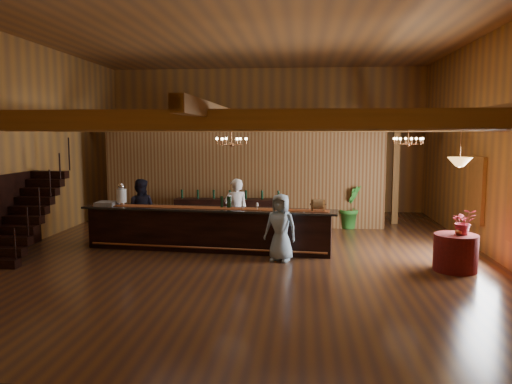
# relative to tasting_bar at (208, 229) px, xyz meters

# --- Properties ---
(floor) EXTENTS (14.00, 14.00, 0.00)m
(floor) POSITION_rel_tasting_bar_xyz_m (1.02, -0.09, -0.56)
(floor) COLOR #40261B
(floor) RESTS_ON ground
(ceiling) EXTENTS (14.00, 14.00, 0.00)m
(ceiling) POSITION_rel_tasting_bar_xyz_m (1.02, -0.09, 4.94)
(ceiling) COLOR #976230
(ceiling) RESTS_ON wall_back
(wall_back) EXTENTS (12.00, 0.10, 5.50)m
(wall_back) POSITION_rel_tasting_bar_xyz_m (1.02, 6.91, 2.19)
(wall_back) COLOR #A56E2C
(wall_back) RESTS_ON floor
(wall_front) EXTENTS (12.00, 0.10, 5.50)m
(wall_front) POSITION_rel_tasting_bar_xyz_m (1.02, -7.09, 2.19)
(wall_front) COLOR #A56E2C
(wall_front) RESTS_ON floor
(wall_left) EXTENTS (0.10, 14.00, 5.50)m
(wall_left) POSITION_rel_tasting_bar_xyz_m (-4.98, -0.09, 2.19)
(wall_left) COLOR #A56E2C
(wall_left) RESTS_ON floor
(wall_right) EXTENTS (0.10, 14.00, 5.50)m
(wall_right) POSITION_rel_tasting_bar_xyz_m (7.02, -0.09, 2.19)
(wall_right) COLOR #A56E2C
(wall_right) RESTS_ON floor
(beam_grid) EXTENTS (11.90, 13.90, 0.39)m
(beam_grid) POSITION_rel_tasting_bar_xyz_m (1.02, 0.41, 2.68)
(beam_grid) COLOR #9E622B
(beam_grid) RESTS_ON wall_left
(support_posts) EXTENTS (9.20, 10.20, 3.20)m
(support_posts) POSITION_rel_tasting_bar_xyz_m (1.02, -0.59, 1.04)
(support_posts) COLOR #9E622B
(support_posts) RESTS_ON floor
(partition_wall) EXTENTS (9.00, 0.18, 3.10)m
(partition_wall) POSITION_rel_tasting_bar_xyz_m (0.52, 3.41, 0.99)
(partition_wall) COLOR brown
(partition_wall) RESTS_ON floor
(window_right_back) EXTENTS (0.12, 1.05, 1.75)m
(window_right_back) POSITION_rel_tasting_bar_xyz_m (6.97, 0.91, 0.99)
(window_right_back) COLOR white
(window_right_back) RESTS_ON wall_right
(staircase) EXTENTS (1.00, 2.80, 2.00)m
(staircase) POSITION_rel_tasting_bar_xyz_m (-4.43, -0.83, 0.44)
(staircase) COLOR black
(staircase) RESTS_ON floor
(backroom_boxes) EXTENTS (4.10, 0.60, 1.10)m
(backroom_boxes) POSITION_rel_tasting_bar_xyz_m (0.72, 5.41, -0.03)
(backroom_boxes) COLOR black
(backroom_boxes) RESTS_ON floor
(tasting_bar) EXTENTS (6.68, 1.47, 1.12)m
(tasting_bar) POSITION_rel_tasting_bar_xyz_m (0.00, 0.00, 0.00)
(tasting_bar) COLOR black
(tasting_bar) RESTS_ON floor
(beverage_dispenser) EXTENTS (0.26, 0.26, 0.60)m
(beverage_dispenser) POSITION_rel_tasting_bar_xyz_m (-2.38, 0.28, 0.83)
(beverage_dispenser) COLOR silver
(beverage_dispenser) RESTS_ON tasting_bar
(glass_rack_tray) EXTENTS (0.50, 0.50, 0.10)m
(glass_rack_tray) POSITION_rel_tasting_bar_xyz_m (-2.77, 0.22, 0.59)
(glass_rack_tray) COLOR gray
(glass_rack_tray) RESTS_ON tasting_bar
(raffle_drum) EXTENTS (0.34, 0.24, 0.30)m
(raffle_drum) POSITION_rel_tasting_bar_xyz_m (2.81, -0.32, 0.72)
(raffle_drum) COLOR brown
(raffle_drum) RESTS_ON tasting_bar
(bar_bottle_0) EXTENTS (0.07, 0.07, 0.30)m
(bar_bottle_0) POSITION_rel_tasting_bar_xyz_m (0.36, 0.09, 0.69)
(bar_bottle_0) COLOR black
(bar_bottle_0) RESTS_ON tasting_bar
(bar_bottle_1) EXTENTS (0.07, 0.07, 0.30)m
(bar_bottle_1) POSITION_rel_tasting_bar_xyz_m (0.53, 0.08, 0.69)
(bar_bottle_1) COLOR black
(bar_bottle_1) RESTS_ON tasting_bar
(bar_bottle_2) EXTENTS (0.07, 0.07, 0.30)m
(bar_bottle_2) POSITION_rel_tasting_bar_xyz_m (0.57, 0.07, 0.69)
(bar_bottle_2) COLOR black
(bar_bottle_2) RESTS_ON tasting_bar
(backbar_shelf) EXTENTS (3.47, 0.64, 0.97)m
(backbar_shelf) POSITION_rel_tasting_bar_xyz_m (0.16, 2.87, -0.08)
(backbar_shelf) COLOR black
(backbar_shelf) RESTS_ON floor
(round_table) EXTENTS (0.94, 0.94, 0.81)m
(round_table) POSITION_rel_tasting_bar_xyz_m (5.79, -1.42, -0.16)
(round_table) COLOR maroon
(round_table) RESTS_ON floor
(chandelier_left) EXTENTS (0.80, 0.80, 0.54)m
(chandelier_left) POSITION_rel_tasting_bar_xyz_m (0.58, 0.33, 2.26)
(chandelier_left) COLOR #B26F41
(chandelier_left) RESTS_ON beam_grid
(chandelier_right) EXTENTS (0.80, 0.80, 0.54)m
(chandelier_right) POSITION_rel_tasting_bar_xyz_m (5.30, 1.54, 2.25)
(chandelier_right) COLOR #B26F41
(chandelier_right) RESTS_ON beam_grid
(pendant_lamp) EXTENTS (0.52, 0.52, 0.90)m
(pendant_lamp) POSITION_rel_tasting_bar_xyz_m (5.79, -1.42, 1.84)
(pendant_lamp) COLOR #B26F41
(pendant_lamp) RESTS_ON beam_grid
(bartender) EXTENTS (0.77, 0.63, 1.80)m
(bartender) POSITION_rel_tasting_bar_xyz_m (0.63, 0.81, 0.34)
(bartender) COLOR white
(bartender) RESTS_ON floor
(staff_second) EXTENTS (0.88, 0.70, 1.77)m
(staff_second) POSITION_rel_tasting_bar_xyz_m (-2.04, 0.80, 0.32)
(staff_second) COLOR black
(staff_second) RESTS_ON floor
(guest) EXTENTS (0.90, 0.73, 1.60)m
(guest) POSITION_rel_tasting_bar_xyz_m (1.92, -0.90, 0.24)
(guest) COLOR #8EACC1
(guest) RESTS_ON floor
(floor_plant) EXTENTS (0.90, 0.79, 1.38)m
(floor_plant) POSITION_rel_tasting_bar_xyz_m (3.98, 3.40, 0.13)
(floor_plant) COLOR #297322
(floor_plant) RESTS_ON floor
(table_flowers) EXTENTS (0.52, 0.45, 0.57)m
(table_flowers) POSITION_rel_tasting_bar_xyz_m (5.93, -1.42, 0.53)
(table_flowers) COLOR #A72839
(table_flowers) RESTS_ON round_table
(table_vase) EXTENTS (0.16, 0.16, 0.29)m
(table_vase) POSITION_rel_tasting_bar_xyz_m (5.82, -1.47, 0.40)
(table_vase) COLOR #B26F41
(table_vase) RESTS_ON round_table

